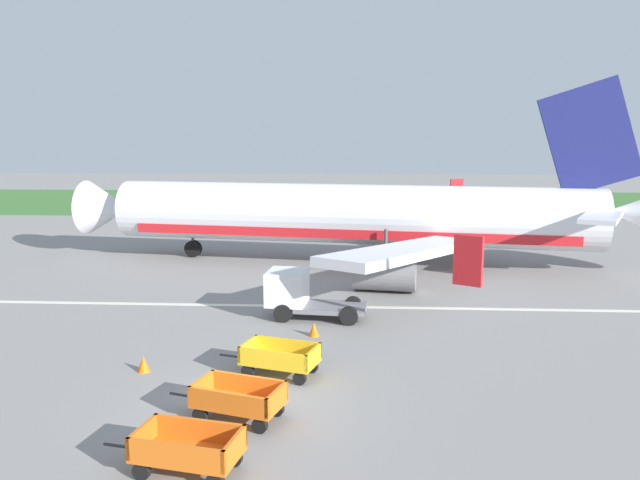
# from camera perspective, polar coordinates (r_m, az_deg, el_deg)

# --- Properties ---
(ground_plane) EXTENTS (220.00, 220.00, 0.00)m
(ground_plane) POSITION_cam_1_polar(r_m,az_deg,el_deg) (19.45, -7.15, -14.97)
(ground_plane) COLOR gray
(grass_strip) EXTENTS (220.00, 28.00, 0.06)m
(grass_strip) POSITION_cam_1_polar(r_m,az_deg,el_deg) (74.82, 0.60, 3.51)
(grass_strip) COLOR #3D7033
(grass_strip) RESTS_ON ground
(apron_stripe) EXTENTS (120.00, 0.36, 0.01)m
(apron_stripe) POSITION_cam_1_polar(r_m,az_deg,el_deg) (29.85, -3.33, -6.04)
(apron_stripe) COLOR silver
(apron_stripe) RESTS_ON ground
(airplane) EXTENTS (37.62, 30.32, 11.34)m
(airplane) POSITION_cam_1_polar(r_m,az_deg,el_deg) (38.86, 4.22, 2.22)
(airplane) COLOR silver
(airplane) RESTS_ON ground
(baggage_cart_nearest) EXTENTS (3.63, 1.87, 1.07)m
(baggage_cart_nearest) POSITION_cam_1_polar(r_m,az_deg,el_deg) (16.11, -12.03, -18.24)
(baggage_cart_nearest) COLOR orange
(baggage_cart_nearest) RESTS_ON ground
(baggage_cart_second_in_row) EXTENTS (3.61, 2.08, 1.07)m
(baggage_cart_second_in_row) POSITION_cam_1_polar(r_m,az_deg,el_deg) (18.53, -7.50, -14.24)
(baggage_cart_second_in_row) COLOR orange
(baggage_cart_second_in_row) RESTS_ON ground
(baggage_cart_third_in_row) EXTENTS (3.61, 2.06, 1.07)m
(baggage_cart_third_in_row) POSITION_cam_1_polar(r_m,az_deg,el_deg) (21.49, -3.72, -10.73)
(baggage_cart_third_in_row) COLOR gold
(baggage_cart_third_in_row) RESTS_ON ground
(service_truck_beside_carts) EXTENTS (4.54, 2.37, 2.10)m
(service_truck_beside_carts) POSITION_cam_1_polar(r_m,az_deg,el_deg) (27.82, -2.03, -4.87)
(service_truck_beside_carts) COLOR slate
(service_truck_beside_carts) RESTS_ON ground
(traffic_cone_near_plane) EXTENTS (0.43, 0.43, 0.57)m
(traffic_cone_near_plane) POSITION_cam_1_polar(r_m,az_deg,el_deg) (22.88, -4.07, -10.29)
(traffic_cone_near_plane) COLOR orange
(traffic_cone_near_plane) RESTS_ON ground
(traffic_cone_mid_apron) EXTENTS (0.42, 0.42, 0.56)m
(traffic_cone_mid_apron) POSITION_cam_1_polar(r_m,az_deg,el_deg) (25.48, -0.55, -8.16)
(traffic_cone_mid_apron) COLOR orange
(traffic_cone_mid_apron) RESTS_ON ground
(traffic_cone_by_carts) EXTENTS (0.42, 0.42, 0.55)m
(traffic_cone_by_carts) POSITION_cam_1_polar(r_m,az_deg,el_deg) (22.69, -15.85, -10.84)
(traffic_cone_by_carts) COLOR orange
(traffic_cone_by_carts) RESTS_ON ground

